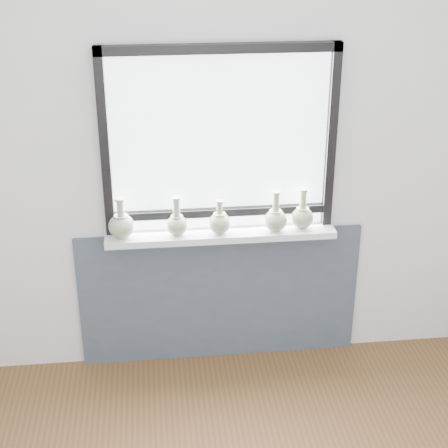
{
  "coord_description": "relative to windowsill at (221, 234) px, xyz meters",
  "views": [
    {
      "loc": [
        -0.38,
        -1.82,
        2.59
      ],
      "look_at": [
        0.0,
        1.55,
        1.02
      ],
      "focal_mm": 55.0,
      "sensor_mm": 36.0,
      "label": 1
    }
  ],
  "objects": [
    {
      "name": "windowsill",
      "position": [
        0.0,
        0.0,
        0.0
      ],
      "size": [
        1.32,
        0.18,
        0.04
      ],
      "primitive_type": "cube",
      "color": "white",
      "rests_on": "apron_panel"
    },
    {
      "name": "back_wall",
      "position": [
        0.0,
        0.1,
        0.42
      ],
      "size": [
        3.6,
        0.02,
        2.6
      ],
      "primitive_type": "cube",
      "color": "silver",
      "rests_on": "ground"
    },
    {
      "name": "vase_a",
      "position": [
        -0.56,
        -0.01,
        0.1
      ],
      "size": [
        0.15,
        0.15,
        0.24
      ],
      "rotation": [
        0.0,
        0.0,
        -0.14
      ],
      "color": "#95A380",
      "rests_on": "windowsill"
    },
    {
      "name": "vase_d",
      "position": [
        0.31,
        -0.02,
        0.09
      ],
      "size": [
        0.13,
        0.13,
        0.24
      ],
      "rotation": [
        0.0,
        0.0,
        0.39
      ],
      "color": "#95A380",
      "rests_on": "windowsill"
    },
    {
      "name": "vase_c",
      "position": [
        -0.01,
        -0.02,
        0.09
      ],
      "size": [
        0.13,
        0.13,
        0.2
      ],
      "rotation": [
        0.0,
        0.0,
        0.37
      ],
      "color": "#95A380",
      "rests_on": "windowsill"
    },
    {
      "name": "vase_b",
      "position": [
        -0.25,
        -0.01,
        0.09
      ],
      "size": [
        0.13,
        0.13,
        0.23
      ],
      "rotation": [
        0.0,
        0.0,
        0.27
      ],
      "color": "#95A380",
      "rests_on": "windowsill"
    },
    {
      "name": "apron_panel",
      "position": [
        0.0,
        0.07,
        -0.45
      ],
      "size": [
        1.7,
        0.03,
        0.86
      ],
      "primitive_type": "cube",
      "color": "#3F4B59",
      "rests_on": "ground"
    },
    {
      "name": "vase_e",
      "position": [
        0.47,
        0.0,
        0.09
      ],
      "size": [
        0.13,
        0.13,
        0.24
      ],
      "rotation": [
        0.0,
        0.0,
        0.24
      ],
      "color": "#95A380",
      "rests_on": "windowsill"
    },
    {
      "name": "window",
      "position": [
        0.0,
        0.06,
        0.56
      ],
      "size": [
        1.3,
        0.06,
        1.05
      ],
      "color": "black",
      "rests_on": "windowsill"
    }
  ]
}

